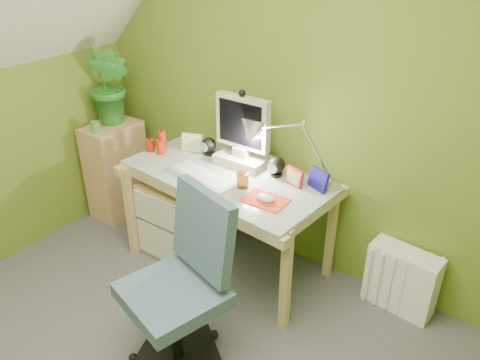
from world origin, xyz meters
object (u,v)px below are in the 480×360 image
Objects in this scene: desk at (227,221)px; monitor at (243,126)px; radiator at (402,280)px; task_chair at (172,292)px; desk_lamp at (306,138)px; potted_plant at (110,86)px; side_ledge at (117,170)px.

monitor is (0.00, 0.18, 0.62)m from desk.
task_chair is at bearing -121.15° from radiator.
desk_lamp is 0.62× the size of task_chair.
desk_lamp is (0.45, 0.18, 0.65)m from desk.
desk_lamp is at bearing 96.19° from task_chair.
task_chair is at bearing -65.84° from desk.
potted_plant is 1.79m from task_chair.
side_ledge is 2.27m from radiator.
potted_plant is at bearing -169.59° from radiator.
monitor is 1.29m from side_ledge.
desk_lamp is at bearing 0.27° from monitor.
monitor is 0.55× the size of task_chair.
desk is 0.64m from monitor.
monitor is 1.14m from potted_plant.
side_ledge reaches higher than desk.
potted_plant reaches higher than task_chair.
task_chair is (0.28, -1.01, -0.50)m from monitor.
monitor is at bearing 95.67° from desk.
desk is at bearing -89.73° from monitor.
monitor reaches higher than side_ledge.
task_chair is at bearing -87.38° from desk_lamp.
monitor is 1.28× the size of radiator.
monitor is at bearing -167.71° from desk_lamp.
task_chair is (1.42, -0.93, -0.58)m from potted_plant.
desk is 2.25× the size of potted_plant.
monitor reaches higher than radiator.
side_ledge is at bearing -173.16° from monitor.
potted_plant is at bearing 162.58° from task_chair.
desk is at bearing 124.35° from task_chair.
radiator is at bearing 4.34° from potted_plant.
desk is 3.21× the size of radiator.
side_ledge is 0.79× the size of task_chair.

